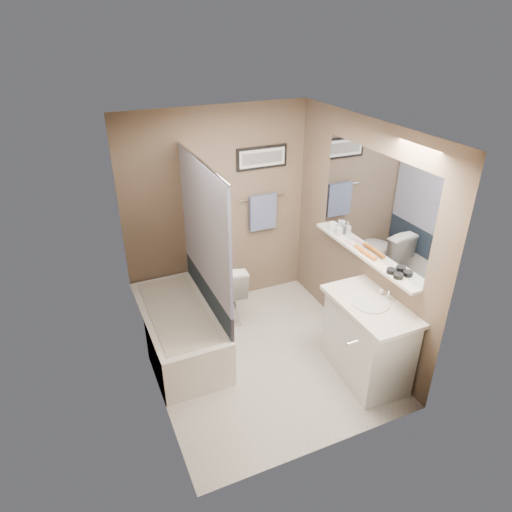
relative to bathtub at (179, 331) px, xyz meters
name	(u,v)px	position (x,y,z in m)	size (l,w,h in m)	color
ground	(262,357)	(0.75, -0.48, -0.25)	(2.50, 2.50, 0.00)	beige
ceiling	(263,131)	(0.75, -0.48, 2.13)	(2.20, 2.50, 0.04)	white
wall_back	(218,212)	(0.75, 0.75, 0.95)	(2.20, 0.04, 2.40)	brown
wall_front	(333,332)	(0.75, -1.71, 0.95)	(2.20, 0.04, 2.40)	brown
wall_left	(148,282)	(-0.33, -0.48, 0.95)	(0.04, 2.50, 2.40)	brown
wall_right	(358,238)	(1.83, -0.48, 0.95)	(0.04, 2.50, 2.40)	brown
tile_surround	(138,276)	(-0.34, 0.02, 0.75)	(0.02, 1.55, 2.00)	#C0AC91
curtain_rod	(200,161)	(0.35, 0.02, 1.80)	(0.02, 0.02, 1.55)	silver
curtain_upper	(204,226)	(0.35, 0.02, 1.15)	(0.03, 1.45, 1.28)	silver
curtain_lower	(208,296)	(0.35, 0.02, 0.33)	(0.03, 1.45, 0.36)	#22303F
mirror	(373,205)	(1.84, -0.63, 1.37)	(0.02, 1.60, 1.00)	silver
shelf	(362,254)	(1.79, -0.63, 0.85)	(0.12, 1.60, 0.03)	silver
towel_bar	(262,198)	(1.30, 0.74, 1.05)	(0.02, 0.02, 0.60)	silver
towel	(263,212)	(1.30, 0.72, 0.87)	(0.34, 0.05, 0.44)	#8899C6
art_frame	(262,158)	(1.30, 0.75, 1.53)	(0.62, 0.03, 0.26)	black
art_mat	(262,158)	(1.30, 0.74, 1.53)	(0.56, 0.00, 0.20)	white
art_image	(263,158)	(1.30, 0.74, 1.53)	(0.50, 0.00, 0.13)	#595959
door	(392,336)	(1.30, -1.72, 0.75)	(0.80, 0.02, 2.00)	silver
door_handle	(353,343)	(0.97, -1.67, 0.75)	(0.02, 0.02, 0.10)	silver
bathtub	(179,331)	(0.00, 0.00, 0.00)	(0.70, 1.50, 0.50)	white
tub_rim	(177,311)	(0.00, 0.00, 0.25)	(0.56, 1.36, 0.02)	beige
toilet	(225,288)	(0.69, 0.43, 0.12)	(0.41, 0.72, 0.73)	white
vanity	(367,341)	(1.60, -1.10, 0.15)	(0.50, 0.90, 0.80)	silver
countertop	(371,305)	(1.59, -1.10, 0.57)	(0.54, 0.96, 0.04)	silver
sink_basin	(371,303)	(1.58, -1.10, 0.60)	(0.34, 0.34, 0.01)	silver
faucet_spout	(389,295)	(1.78, -1.10, 0.64)	(0.02, 0.02, 0.10)	silver
faucet_knob	(382,291)	(1.78, -1.00, 0.62)	(0.05, 0.05, 0.05)	white
candle_bowl_near	(398,276)	(1.79, -1.17, 0.89)	(0.09, 0.09, 0.04)	black
candle_bowl_far	(391,271)	(1.79, -1.08, 0.89)	(0.09, 0.09, 0.04)	black
hair_brush_front	(368,255)	(1.79, -0.72, 0.89)	(0.04, 0.04, 0.22)	orange
hair_brush_back	(362,250)	(1.79, -0.62, 0.89)	(0.04, 0.04, 0.22)	orange
pink_comb	(350,243)	(1.79, -0.41, 0.87)	(0.03, 0.16, 0.01)	pink
glass_jar	(333,227)	(1.79, -0.07, 0.92)	(0.08, 0.08, 0.10)	white
soap_bottle	(339,229)	(1.79, -0.19, 0.93)	(0.06, 0.06, 0.14)	#999999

